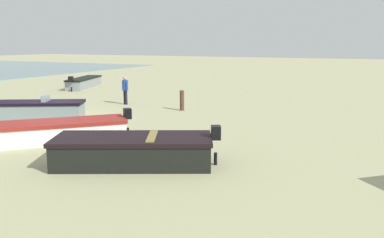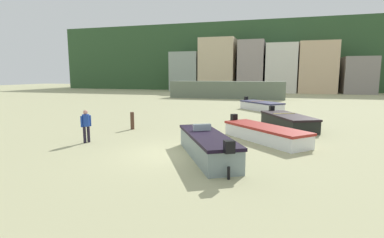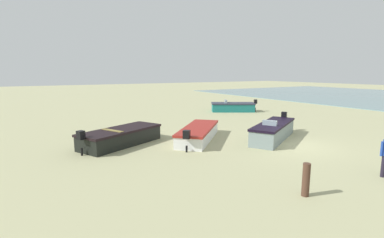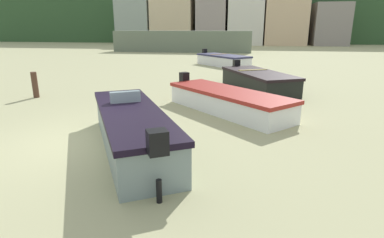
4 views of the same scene
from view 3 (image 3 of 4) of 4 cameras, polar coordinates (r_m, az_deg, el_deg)
name	(u,v)px [view 3 (image 3 of 4)]	position (r m, az deg, el deg)	size (l,w,h in m)	color
ground_plane	(292,145)	(15.86, 19.54, -5.02)	(160.00, 160.00, 0.00)	tan
boat_teal_0	(233,107)	(27.87, 8.26, 2.41)	(3.54, 4.39, 1.17)	#1C7371
boat_grey_3	(273,131)	(16.81, 16.10, -2.33)	(3.59, 5.00, 1.27)	gray
boat_black_4	(121,137)	(15.45, -14.17, -3.47)	(3.56, 4.87, 1.17)	black
boat_white_5	(198,133)	(16.04, 1.28, -2.89)	(4.58, 4.55, 1.07)	white
mooring_post_near_water	(306,180)	(9.60, 22.03, -11.30)	(0.23, 0.23, 1.06)	#4E3326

